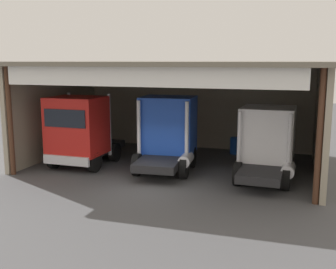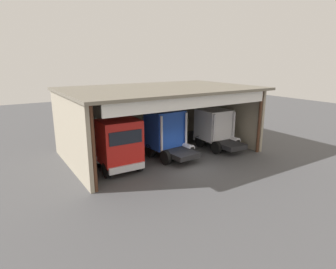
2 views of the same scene
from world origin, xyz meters
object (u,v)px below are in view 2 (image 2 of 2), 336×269
truck_red_center_bay (118,145)px  truck_blue_center_left_bay (167,133)px  oil_drum (165,134)px  tool_cart (117,141)px  truck_white_left_bay (215,128)px

truck_red_center_bay → truck_blue_center_left_bay: size_ratio=1.06×
truck_red_center_bay → truck_blue_center_left_bay: truck_red_center_bay is taller
truck_blue_center_left_bay → oil_drum: size_ratio=4.72×
truck_red_center_bay → truck_blue_center_left_bay: 4.46m
oil_drum → tool_cart: 4.96m
truck_white_left_bay → truck_blue_center_left_bay: bearing=179.9°
truck_white_left_bay → tool_cart: bearing=148.2°
truck_red_center_bay → tool_cart: truck_red_center_bay is taller
truck_red_center_bay → oil_drum: size_ratio=5.02×
oil_drum → truck_white_left_bay: bearing=-65.9°
truck_blue_center_left_bay → tool_cart: 5.28m
truck_white_left_bay → tool_cart: truck_white_left_bay is taller
truck_red_center_bay → oil_drum: (7.06, 5.33, -1.39)m
truck_blue_center_left_bay → tool_cart: bearing=112.2°
truck_red_center_bay → truck_white_left_bay: truck_red_center_bay is taller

